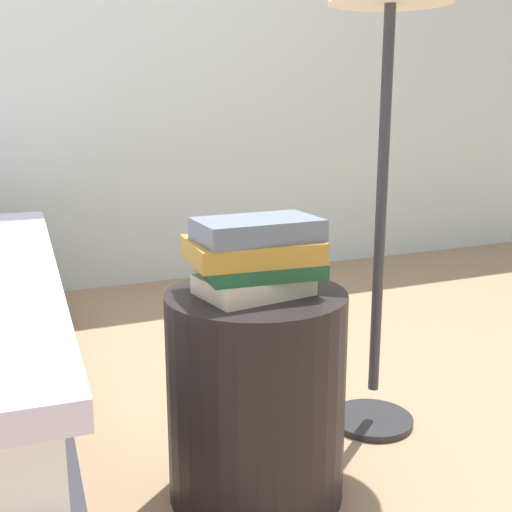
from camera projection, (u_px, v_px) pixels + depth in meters
The scene contains 7 objects.
ground_plane at pixel (256, 491), 1.56m from camera, with size 8.00×8.00×0.00m, color #937556.
wall_back at pixel (85, 21), 3.04m from camera, with size 7.00×0.08×2.60m, color silver.
side_table at pixel (256, 396), 1.50m from camera, with size 0.41×0.41×0.50m, color black.
book_cream at pixel (254, 285), 1.43m from camera, with size 0.23×0.17×0.04m, color beige.
book_forest at pixel (260, 268), 1.43m from camera, with size 0.26×0.18×0.03m, color #1E512D.
book_ochre at pixel (252, 250), 1.43m from camera, with size 0.28×0.20×0.05m, color #B7842D.
book_slate at pixel (256, 230), 1.40m from camera, with size 0.27×0.16×0.05m, color slate.
Camera 1 is at (-0.56, -1.27, 0.91)m, focal length 45.17 mm.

